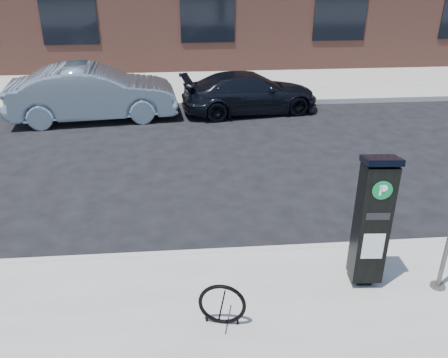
{
  "coord_description": "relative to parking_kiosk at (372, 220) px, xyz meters",
  "views": [
    {
      "loc": [
        -0.95,
        -6.26,
        4.5
      ],
      "look_at": [
        -0.37,
        0.5,
        1.16
      ],
      "focal_mm": 38.0,
      "sensor_mm": 36.0,
      "label": 1
    }
  ],
  "objects": [
    {
      "name": "curb_far",
      "position": [
        -1.52,
        8.98,
        -1.1
      ],
      "size": [
        60.0,
        0.12,
        0.16
      ],
      "primitive_type": "cube",
      "color": "#9E9B93",
      "rests_on": "ground"
    },
    {
      "name": "car_dark",
      "position": [
        -0.52,
        8.36,
        -0.58
      ],
      "size": [
        4.25,
        2.19,
        1.18
      ],
      "primitive_type": "imported",
      "rotation": [
        0.0,
        0.0,
        1.71
      ],
      "color": "black",
      "rests_on": "ground"
    },
    {
      "name": "parking_kiosk",
      "position": [
        0.0,
        0.0,
        0.0
      ],
      "size": [
        0.48,
        0.44,
        1.99
      ],
      "rotation": [
        0.0,
        0.0,
        -0.07
      ],
      "color": "black",
      "rests_on": "sidewalk_near"
    },
    {
      "name": "bike_rack",
      "position": [
        -2.09,
        -0.67,
        -0.72
      ],
      "size": [
        0.61,
        0.19,
        0.61
      ],
      "rotation": [
        0.0,
        0.0,
        -0.23
      ],
      "color": "black",
      "rests_on": "sidewalk_near"
    },
    {
      "name": "car_silver",
      "position": [
        -5.05,
        8.1,
        -0.4
      ],
      "size": [
        4.8,
        2.1,
        1.53
      ],
      "primitive_type": "imported",
      "rotation": [
        0.0,
        0.0,
        1.68
      ],
      "color": "#93ACBB",
      "rests_on": "ground"
    },
    {
      "name": "ground",
      "position": [
        -1.52,
        0.96,
        -1.17
      ],
      "size": [
        120.0,
        120.0,
        0.0
      ],
      "primitive_type": "plane",
      "color": "black",
      "rests_on": "ground"
    },
    {
      "name": "sidewalk_far",
      "position": [
        -1.52,
        14.96,
        -1.1
      ],
      "size": [
        60.0,
        12.0,
        0.15
      ],
      "primitive_type": "cube",
      "color": "gray",
      "rests_on": "ground"
    },
    {
      "name": "curb_near",
      "position": [
        -1.52,
        0.94,
        -1.1
      ],
      "size": [
        60.0,
        0.12,
        0.16
      ],
      "primitive_type": "cube",
      "color": "#9E9B93",
      "rests_on": "ground"
    }
  ]
}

